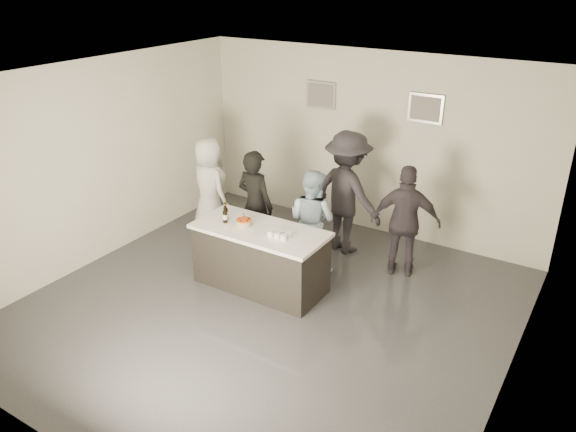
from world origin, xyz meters
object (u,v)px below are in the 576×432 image
Objects in this scene: cake at (244,223)px; person_guest_left at (209,188)px; person_main_blue at (312,220)px; person_guest_back at (347,193)px; person_guest_right at (406,222)px; beer_bottle_a at (226,211)px; person_main_black at (255,205)px; bar_counter at (260,258)px; beer_bottle_b at (225,214)px.

cake is 0.13× the size of person_guest_left.
person_main_blue is (0.58, 0.88, -0.16)m from cake.
person_guest_right is at bearing -177.37° from person_guest_back.
beer_bottle_a is 0.17× the size of person_main_blue.
person_guest_left reaches higher than cake.
person_guest_right reaches higher than person_main_blue.
person_main_black is (-0.33, 0.74, -0.08)m from cake.
person_guest_left reaches higher than bar_counter.
person_guest_back is at bearing -134.42° from person_main_black.
person_main_blue is at bearing 68.81° from bar_counter.
bar_counter is at bearing 133.66° from person_main_black.
beer_bottle_b reaches higher than bar_counter.
cake is at bearing 64.23° from person_main_blue.
person_main_blue is at bearing 47.75° from beer_bottle_b.
cake is 0.13× the size of person_main_black.
person_main_blue is (0.85, 0.94, -0.26)m from beer_bottle_b.
person_main_blue is 0.93× the size of person_guest_right.
beer_bottle_a is 1.00× the size of beer_bottle_b.
beer_bottle_b is at bearing 74.88° from person_guest_back.
beer_bottle_a is 0.15× the size of person_main_black.
beer_bottle_a is at bearing 156.99° from person_guest_left.
person_guest_right is 0.86× the size of person_guest_back.
cake is 0.30m from beer_bottle_b.
cake is at bearing 21.21° from person_guest_right.
beer_bottle_a is (-0.33, 0.03, 0.09)m from cake.
person_main_blue is at bearing -166.68° from person_main_black.
beer_bottle_b is (0.06, -0.09, 0.00)m from beer_bottle_a.
person_guest_right is at bearing -157.32° from person_main_black.
person_main_black is (0.00, 0.71, -0.17)m from beer_bottle_a.
beer_bottle_b is (-0.52, -0.09, 0.58)m from bar_counter.
person_guest_right is 1.09m from person_guest_back.
person_guest_back is at bearing 56.79° from beer_bottle_a.
bar_counter is 2.13m from person_guest_right.
cake is 0.14× the size of person_main_blue.
bar_counter is 1.01m from person_main_black.
person_main_black is 0.92m from person_main_blue.
beer_bottle_b is (-0.27, -0.06, 0.09)m from cake.
person_main_black is 0.88× the size of person_guest_back.
person_guest_back is (2.17, 0.68, 0.14)m from person_guest_left.
beer_bottle_b is 0.16× the size of person_guest_right.
person_guest_right is at bearing 33.37° from beer_bottle_a.
beer_bottle_a is 1.27m from person_main_blue.
person_guest_right is (1.80, 1.43, -0.10)m from cake.
person_main_black is at bearing 93.96° from beer_bottle_b.
bar_counter is 0.97m from person_main_blue.
person_main_black is 2.24m from person_guest_right.
person_main_black reaches higher than person_guest_right.
person_guest_left is (-1.15, 1.05, -0.20)m from beer_bottle_b.
beer_bottle_b is 0.16× the size of person_guest_left.
beer_bottle_b is at bearing 98.70° from person_main_black.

